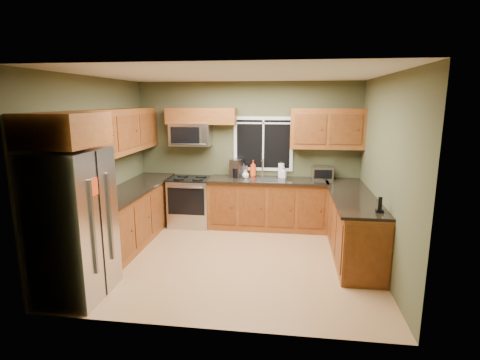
% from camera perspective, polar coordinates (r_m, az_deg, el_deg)
% --- Properties ---
extents(floor, '(4.20, 4.20, 0.00)m').
position_cam_1_polar(floor, '(5.80, -0.97, -11.90)').
color(floor, '#AD794B').
rests_on(floor, ground).
extents(ceiling, '(4.20, 4.20, 0.00)m').
position_cam_1_polar(ceiling, '(5.32, -1.08, 15.78)').
color(ceiling, white).
rests_on(ceiling, back_wall).
extents(back_wall, '(4.20, 0.00, 4.20)m').
position_cam_1_polar(back_wall, '(7.16, 1.15, 3.97)').
color(back_wall, '#4C4D30').
rests_on(back_wall, ground).
extents(front_wall, '(4.20, 0.00, 4.20)m').
position_cam_1_polar(front_wall, '(3.67, -5.24, -3.83)').
color(front_wall, '#4C4D30').
rests_on(front_wall, ground).
extents(left_wall, '(0.00, 3.60, 3.60)m').
position_cam_1_polar(left_wall, '(6.07, -21.02, 1.72)').
color(left_wall, '#4C4D30').
rests_on(left_wall, ground).
extents(right_wall, '(0.00, 3.60, 3.60)m').
position_cam_1_polar(right_wall, '(5.49, 21.19, 0.70)').
color(right_wall, '#4C4D30').
rests_on(right_wall, ground).
extents(window, '(1.12, 0.03, 1.02)m').
position_cam_1_polar(window, '(7.09, 3.56, 5.52)').
color(window, white).
rests_on(window, back_wall).
extents(base_cabinets_left, '(0.60, 2.65, 0.90)m').
position_cam_1_polar(base_cabinets_left, '(6.56, -16.15, -5.32)').
color(base_cabinets_left, brown).
rests_on(base_cabinets_left, ground).
extents(countertop_left, '(0.65, 2.65, 0.04)m').
position_cam_1_polar(countertop_left, '(6.43, -16.19, -1.33)').
color(countertop_left, black).
rests_on(countertop_left, base_cabinets_left).
extents(base_cabinets_back, '(2.17, 0.60, 0.90)m').
position_cam_1_polar(base_cabinets_back, '(7.02, 4.21, -3.74)').
color(base_cabinets_back, brown).
rests_on(base_cabinets_back, ground).
extents(countertop_back, '(2.17, 0.65, 0.04)m').
position_cam_1_polar(countertop_back, '(6.88, 4.26, -0.03)').
color(countertop_back, black).
rests_on(countertop_back, base_cabinets_back).
extents(base_cabinets_peninsula, '(0.60, 2.52, 0.90)m').
position_cam_1_polar(base_cabinets_peninsula, '(6.17, 16.68, -6.45)').
color(base_cabinets_peninsula, brown).
rests_on(base_cabinets_peninsula, ground).
extents(countertop_peninsula, '(0.65, 2.50, 0.04)m').
position_cam_1_polar(countertop_peninsula, '(6.05, 16.70, -2.19)').
color(countertop_peninsula, black).
rests_on(countertop_peninsula, base_cabinets_peninsula).
extents(upper_cabinets_left, '(0.33, 2.65, 0.72)m').
position_cam_1_polar(upper_cabinets_left, '(6.36, -18.01, 7.00)').
color(upper_cabinets_left, brown).
rests_on(upper_cabinets_left, left_wall).
extents(upper_cabinets_back_left, '(1.30, 0.33, 0.30)m').
position_cam_1_polar(upper_cabinets_back_left, '(7.08, -5.94, 9.67)').
color(upper_cabinets_back_left, brown).
rests_on(upper_cabinets_back_left, back_wall).
extents(upper_cabinets_back_right, '(1.30, 0.33, 0.72)m').
position_cam_1_polar(upper_cabinets_back_right, '(6.93, 13.12, 7.64)').
color(upper_cabinets_back_right, brown).
rests_on(upper_cabinets_back_right, back_wall).
extents(upper_cabinet_over_fridge, '(0.72, 0.90, 0.38)m').
position_cam_1_polar(upper_cabinet_over_fridge, '(4.70, -25.29, 6.97)').
color(upper_cabinet_over_fridge, brown).
rests_on(upper_cabinet_over_fridge, left_wall).
extents(refrigerator, '(0.74, 0.90, 1.80)m').
position_cam_1_polar(refrigerator, '(4.91, -24.10, -6.25)').
color(refrigerator, '#B7B7BC').
rests_on(refrigerator, ground).
extents(range, '(0.76, 0.69, 0.94)m').
position_cam_1_polar(range, '(7.21, -7.52, -3.23)').
color(range, '#B7B7BC').
rests_on(range, ground).
extents(microwave, '(0.76, 0.41, 0.42)m').
position_cam_1_polar(microwave, '(7.12, -7.51, 6.90)').
color(microwave, '#B7B7BC').
rests_on(microwave, back_wall).
extents(sink, '(0.60, 0.42, 0.36)m').
position_cam_1_polar(sink, '(6.90, 3.32, 0.29)').
color(sink, slate).
rests_on(sink, countertop_back).
extents(toaster_oven, '(0.38, 0.30, 0.23)m').
position_cam_1_polar(toaster_oven, '(7.01, 12.46, 1.07)').
color(toaster_oven, '#B7B7BC').
rests_on(toaster_oven, countertop_back).
extents(coffee_maker, '(0.25, 0.30, 0.33)m').
position_cam_1_polar(coffee_maker, '(7.03, -0.53, 1.72)').
color(coffee_maker, slate).
rests_on(coffee_maker, countertop_back).
extents(kettle, '(0.17, 0.17, 0.26)m').
position_cam_1_polar(kettle, '(7.06, 0.60, 1.49)').
color(kettle, '#B7B7BC').
rests_on(kettle, countertop_back).
extents(paper_towel_roll, '(0.12, 0.12, 0.29)m').
position_cam_1_polar(paper_towel_roll, '(7.04, 6.29, 1.47)').
color(paper_towel_roll, white).
rests_on(paper_towel_roll, countertop_back).
extents(soap_bottle_a, '(0.13, 0.13, 0.31)m').
position_cam_1_polar(soap_bottle_a, '(7.09, 2.01, 1.79)').
color(soap_bottle_a, '#EB4216').
rests_on(soap_bottle_a, countertop_back).
extents(soap_bottle_b, '(0.12, 0.12, 0.20)m').
position_cam_1_polar(soap_bottle_b, '(6.99, 6.68, 1.12)').
color(soap_bottle_b, white).
rests_on(soap_bottle_b, countertop_back).
extents(soap_bottle_c, '(0.14, 0.14, 0.16)m').
position_cam_1_polar(soap_bottle_c, '(6.92, 0.85, 0.92)').
color(soap_bottle_c, white).
rests_on(soap_bottle_c, countertop_back).
extents(cordless_phone, '(0.10, 0.10, 0.20)m').
position_cam_1_polar(cordless_phone, '(5.14, 20.52, -3.97)').
color(cordless_phone, black).
rests_on(cordless_phone, countertop_peninsula).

